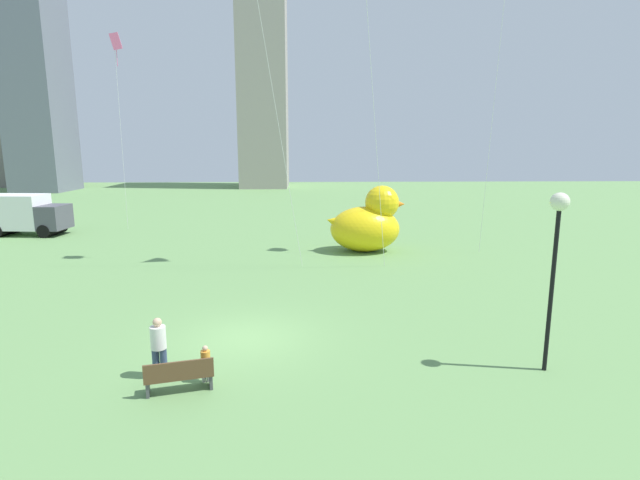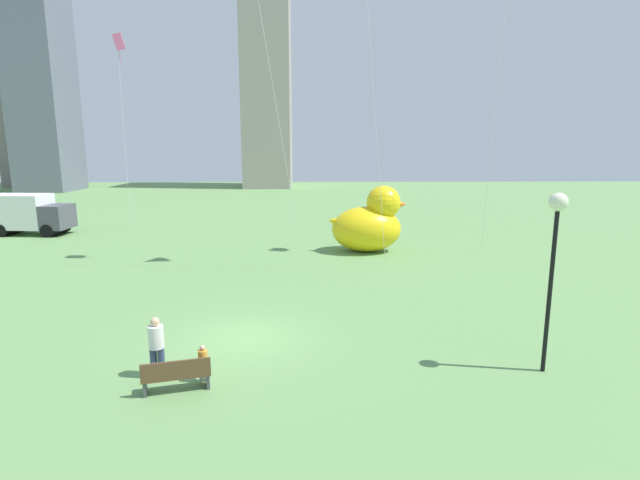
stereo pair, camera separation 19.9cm
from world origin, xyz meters
name	(u,v)px [view 1 (the left image)]	position (x,y,z in m)	size (l,w,h in m)	color
ground_plane	(246,338)	(0.00, 0.00, 0.00)	(140.00, 140.00, 0.00)	#679455
park_bench	(179,375)	(-1.25, -3.54, 0.48)	(1.77, 0.86, 0.90)	brown
person_adult	(159,345)	(-2.00, -2.65, 0.94)	(0.42, 0.42, 1.70)	#38476B
person_child	(206,362)	(-0.69, -2.98, 0.57)	(0.25, 0.25, 1.03)	silver
giant_inflatable_duck	(368,224)	(5.73, 13.29, 1.67)	(4.74, 3.04, 3.93)	yellow
lamppost	(557,234)	(8.70, -2.57, 3.90)	(0.50, 0.50, 5.01)	black
box_truck	(25,215)	(-17.71, 19.44, 1.43)	(5.60, 2.69, 2.85)	white
city_skyline	(105,65)	(-27.37, 61.36, 17.96)	(43.61, 19.12, 41.66)	gray
kite_pink	(116,43)	(-11.34, 21.86, 13.41)	(0.93, 0.98, 14.15)	silver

